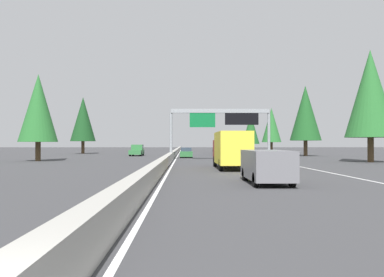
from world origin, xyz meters
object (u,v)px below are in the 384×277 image
at_px(oncoming_near, 137,150).
at_px(conifer_left_mid, 83,119).
at_px(minivan_mid_left, 267,165).
at_px(sedan_far_left, 186,153).
at_px(conifer_right_mid, 305,113).
at_px(conifer_right_distant, 271,125).
at_px(sedan_mid_right, 217,149).
at_px(pickup_mid_center, 221,149).
at_px(conifer_right_near, 370,94).
at_px(conifer_left_near, 38,108).
at_px(box_truck_near_center, 231,149).
at_px(conifer_right_far, 251,129).
at_px(bus_near_right, 230,145).
at_px(sign_gantry_overhead, 221,119).

distance_m(oncoming_near, conifer_left_mid, 19.61).
distance_m(minivan_mid_left, conifer_left_mid, 66.19).
height_order(minivan_mid_left, sedan_far_left, minivan_mid_left).
bearing_deg(conifer_right_mid, minivan_mid_left, 160.97).
xyz_separation_m(oncoming_near, conifer_right_distant, (30.84, -29.28, 5.65)).
xyz_separation_m(sedan_far_left, oncoming_near, (8.57, 8.20, 0.23)).
bearing_deg(sedan_far_left, sedan_mid_right, -11.91).
relative_size(sedan_far_left, conifer_right_mid, 0.38).
height_order(pickup_mid_center, conifer_right_near, conifer_right_near).
bearing_deg(conifer_right_near, pickup_mid_center, 18.34).
bearing_deg(conifer_right_mid, conifer_left_near, 116.71).
relative_size(minivan_mid_left, conifer_right_near, 0.41).
relative_size(box_truck_near_center, conifer_right_far, 0.96).
bearing_deg(oncoming_near, minivan_mid_left, 14.42).
distance_m(oncoming_near, conifer_right_distant, 42.90).
height_order(bus_near_right, pickup_mid_center, bus_near_right).
bearing_deg(conifer_right_distant, bus_near_right, 155.03).
xyz_separation_m(sign_gantry_overhead, conifer_right_far, (40.76, -10.39, 0.28)).
xyz_separation_m(minivan_mid_left, conifer_right_distant, (78.12, -17.12, 5.61)).
bearing_deg(conifer_left_near, box_truck_near_center, -125.40).
bearing_deg(conifer_right_far, sedan_far_left, 155.29).
bearing_deg(sedan_mid_right, conifer_right_distant, -71.20).
bearing_deg(minivan_mid_left, conifer_left_near, 38.36).
distance_m(sedan_mid_right, conifer_right_near, 52.26).
relative_size(minivan_mid_left, sedan_mid_right, 1.14).
bearing_deg(minivan_mid_left, conifer_left_mid, 21.96).
bearing_deg(minivan_mid_left, sign_gantry_overhead, -0.85).
height_order(oncoming_near, conifer_right_near, conifer_right_near).
relative_size(bus_near_right, conifer_right_mid, 1.00).
xyz_separation_m(sign_gantry_overhead, conifer_right_near, (-6.86, -15.69, 2.42)).
xyz_separation_m(box_truck_near_center, conifer_right_far, (58.79, -11.27, 3.75)).
distance_m(bus_near_right, sedan_mid_right, 24.31).
height_order(bus_near_right, sedan_far_left, bus_near_right).
relative_size(bus_near_right, oncoming_near, 2.05).
bearing_deg(conifer_right_distant, sedan_mid_right, 108.80).
xyz_separation_m(minivan_mid_left, conifer_left_near, (26.86, 21.25, 5.22)).
xyz_separation_m(conifer_left_near, conifer_left_mid, (34.29, 3.40, 0.76)).
height_order(sedan_mid_right, sedan_far_left, same).
bearing_deg(box_truck_near_center, sign_gantry_overhead, -2.78).
bearing_deg(conifer_right_mid, sign_gantry_overhead, 135.24).
bearing_deg(conifer_right_distant, conifer_left_near, 143.18).
bearing_deg(oncoming_near, sign_gantry_overhead, 36.24).
distance_m(minivan_mid_left, bus_near_right, 49.29).
bearing_deg(oncoming_near, box_truck_near_center, 18.41).
distance_m(oncoming_near, conifer_left_near, 22.97).
xyz_separation_m(box_truck_near_center, conifer_right_near, (11.16, -16.56, 5.89)).
bearing_deg(conifer_right_distant, pickup_mid_center, 139.48).
height_order(sedan_far_left, conifer_right_near, conifer_right_near).
bearing_deg(conifer_right_near, conifer_right_far, 6.34).
xyz_separation_m(sign_gantry_overhead, conifer_right_mid, (15.36, -15.23, 1.94)).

